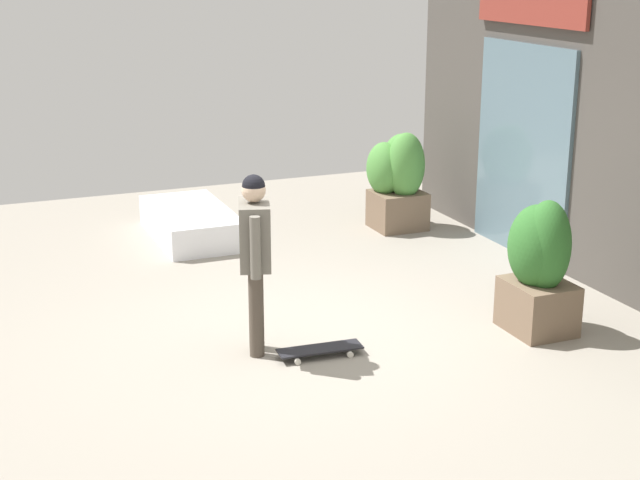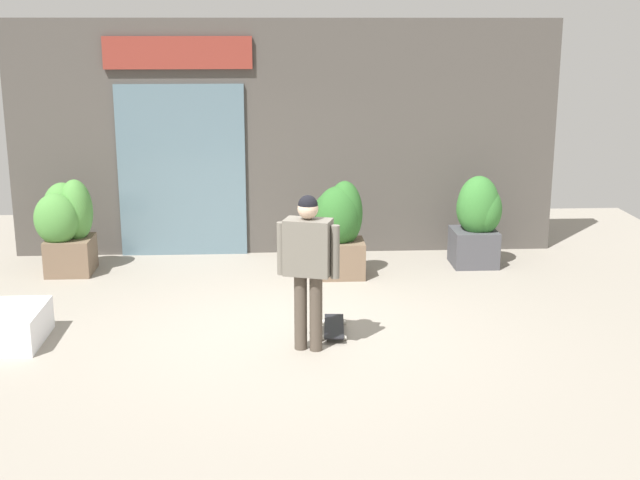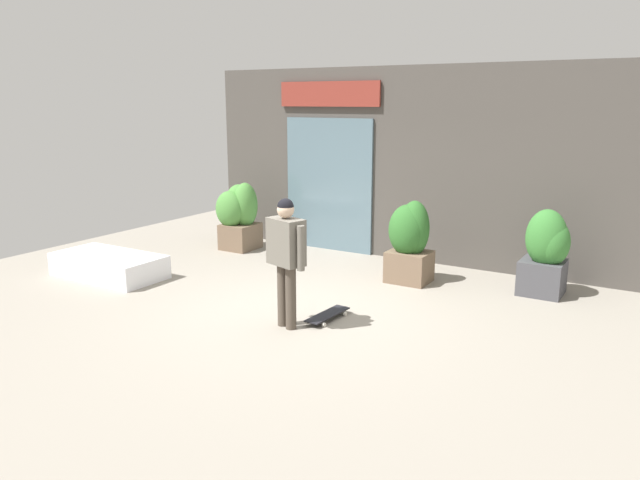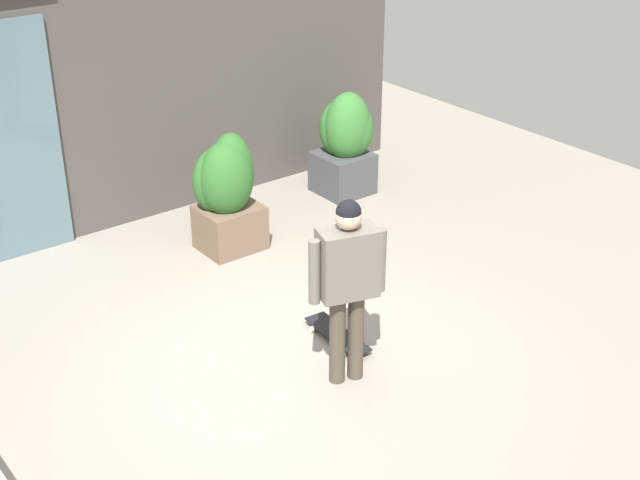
{
  "view_description": "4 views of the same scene",
  "coord_description": "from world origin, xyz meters",
  "px_view_note": "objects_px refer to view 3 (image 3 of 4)",
  "views": [
    {
      "loc": [
        7.41,
        -2.87,
        3.35
      ],
      "look_at": [
        0.31,
        0.03,
        1.01
      ],
      "focal_mm": 52.61,
      "sensor_mm": 36.0,
      "label": 1
    },
    {
      "loc": [
        -0.17,
        -8.6,
        3.22
      ],
      "look_at": [
        0.31,
        0.03,
        1.01
      ],
      "focal_mm": 47.69,
      "sensor_mm": 36.0,
      "label": 2
    },
    {
      "loc": [
        4.17,
        -6.35,
        2.72
      ],
      "look_at": [
        0.31,
        0.03,
        1.01
      ],
      "focal_mm": 34.22,
      "sensor_mm": 36.0,
      "label": 3
    },
    {
      "loc": [
        -3.66,
        -5.1,
        4.28
      ],
      "look_at": [
        0.31,
        0.03,
        1.01
      ],
      "focal_mm": 49.61,
      "sensor_mm": 36.0,
      "label": 4
    }
  ],
  "objects_px": {
    "planter_box_right": "(409,238)",
    "planter_box_mid": "(546,249)",
    "skateboarder": "(286,250)",
    "planter_box_left": "(239,213)",
    "skateboard": "(327,315)"
  },
  "relations": [
    {
      "from": "planter_box_right",
      "to": "planter_box_mid",
      "type": "bearing_deg",
      "value": 12.21
    },
    {
      "from": "skateboarder",
      "to": "planter_box_left",
      "type": "relative_size",
      "value": 1.28
    },
    {
      "from": "skateboard",
      "to": "planter_box_left",
      "type": "distance_m",
      "value": 4.19
    },
    {
      "from": "skateboarder",
      "to": "planter_box_mid",
      "type": "height_order",
      "value": "skateboarder"
    },
    {
      "from": "skateboard",
      "to": "planter_box_left",
      "type": "height_order",
      "value": "planter_box_left"
    },
    {
      "from": "planter_box_mid",
      "to": "planter_box_left",
      "type": "bearing_deg",
      "value": -179.28
    },
    {
      "from": "skateboard",
      "to": "planter_box_left",
      "type": "relative_size",
      "value": 0.61
    },
    {
      "from": "skateboard",
      "to": "skateboarder",
      "type": "bearing_deg",
      "value": 152.34
    },
    {
      "from": "planter_box_right",
      "to": "planter_box_mid",
      "type": "distance_m",
      "value": 1.96
    },
    {
      "from": "skateboarder",
      "to": "planter_box_left",
      "type": "distance_m",
      "value": 4.23
    },
    {
      "from": "planter_box_left",
      "to": "planter_box_mid",
      "type": "height_order",
      "value": "planter_box_left"
    },
    {
      "from": "planter_box_right",
      "to": "skateboarder",
      "type": "bearing_deg",
      "value": -101.13
    },
    {
      "from": "planter_box_left",
      "to": "planter_box_mid",
      "type": "relative_size",
      "value": 1.0
    },
    {
      "from": "planter_box_left",
      "to": "planter_box_right",
      "type": "distance_m",
      "value": 3.58
    },
    {
      "from": "skateboarder",
      "to": "planter_box_right",
      "type": "xyz_separation_m",
      "value": [
        0.51,
        2.57,
        -0.3
      ]
    }
  ]
}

